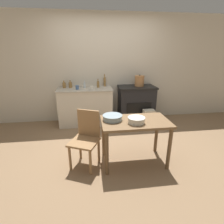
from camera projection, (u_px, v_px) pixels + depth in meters
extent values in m
plane|color=#896B4C|center=(115.00, 148.00, 3.24)|extent=(14.00, 14.00, 0.00)
cube|color=beige|center=(106.00, 69.00, 4.29)|extent=(8.00, 0.07, 2.55)
cube|color=beige|center=(86.00, 107.00, 4.22)|extent=(1.24, 0.55, 0.85)
cube|color=#B6AD9C|center=(85.00, 89.00, 4.08)|extent=(1.27, 0.58, 0.03)
cube|color=black|center=(136.00, 105.00, 4.39)|extent=(0.85, 0.54, 0.85)
cube|color=black|center=(137.00, 87.00, 4.24)|extent=(0.89, 0.58, 0.04)
cube|color=black|center=(139.00, 110.00, 4.15)|extent=(0.60, 0.01, 0.36)
cube|color=brown|center=(135.00, 122.00, 2.64)|extent=(1.03, 0.60, 0.03)
cylinder|color=brown|center=(107.00, 154.00, 2.46)|extent=(0.06, 0.06, 0.69)
cylinder|color=brown|center=(169.00, 149.00, 2.58)|extent=(0.06, 0.06, 0.69)
cylinder|color=brown|center=(104.00, 137.00, 2.94)|extent=(0.06, 0.06, 0.69)
cylinder|color=brown|center=(156.00, 134.00, 3.05)|extent=(0.06, 0.06, 0.69)
cube|color=#997047|center=(84.00, 142.00, 2.62)|extent=(0.53, 0.53, 0.03)
cube|color=#997047|center=(89.00, 123.00, 2.71)|extent=(0.34, 0.18, 0.43)
cylinder|color=#997047|center=(70.00, 158.00, 2.59)|extent=(0.04, 0.04, 0.41)
cylinder|color=#997047|center=(90.00, 162.00, 2.50)|extent=(0.04, 0.04, 0.41)
cylinder|color=#997047|center=(80.00, 147.00, 2.89)|extent=(0.04, 0.04, 0.41)
cylinder|color=#997047|center=(99.00, 150.00, 2.80)|extent=(0.04, 0.04, 0.41)
cube|color=beige|center=(149.00, 118.00, 4.11)|extent=(0.26, 0.18, 0.41)
cylinder|color=#B77A47|center=(139.00, 81.00, 4.22)|extent=(0.23, 0.23, 0.23)
cylinder|color=#B77A47|center=(140.00, 76.00, 4.18)|extent=(0.24, 0.24, 0.02)
sphere|color=black|center=(140.00, 75.00, 4.17)|extent=(0.02, 0.02, 0.02)
cylinder|color=silver|center=(136.00, 120.00, 2.53)|extent=(0.23, 0.23, 0.09)
cylinder|color=beige|center=(136.00, 118.00, 2.51)|extent=(0.25, 0.25, 0.01)
cylinder|color=#93A8B2|center=(112.00, 118.00, 2.63)|extent=(0.28, 0.28, 0.08)
cylinder|color=#8597A0|center=(112.00, 115.00, 2.62)|extent=(0.30, 0.30, 0.01)
cylinder|color=olive|center=(70.00, 85.00, 4.15)|extent=(0.08, 0.08, 0.13)
cylinder|color=olive|center=(70.00, 81.00, 4.12)|extent=(0.03, 0.03, 0.05)
cylinder|color=olive|center=(98.00, 84.00, 4.17)|extent=(0.06, 0.06, 0.15)
cylinder|color=olive|center=(98.00, 80.00, 4.13)|extent=(0.02, 0.02, 0.06)
cylinder|color=olive|center=(105.00, 82.00, 4.29)|extent=(0.06, 0.06, 0.21)
cylinder|color=olive|center=(105.00, 76.00, 4.24)|extent=(0.02, 0.02, 0.08)
cylinder|color=silver|center=(85.00, 85.00, 4.11)|extent=(0.06, 0.06, 0.13)
cylinder|color=silver|center=(84.00, 82.00, 4.08)|extent=(0.02, 0.02, 0.05)
cylinder|color=olive|center=(64.00, 85.00, 4.13)|extent=(0.08, 0.08, 0.12)
cylinder|color=olive|center=(64.00, 82.00, 4.11)|extent=(0.03, 0.03, 0.05)
cylinder|color=#4C6B99|center=(77.00, 87.00, 3.99)|extent=(0.08, 0.08, 0.09)
cylinder|color=silver|center=(92.00, 88.00, 3.94)|extent=(0.08, 0.08, 0.08)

